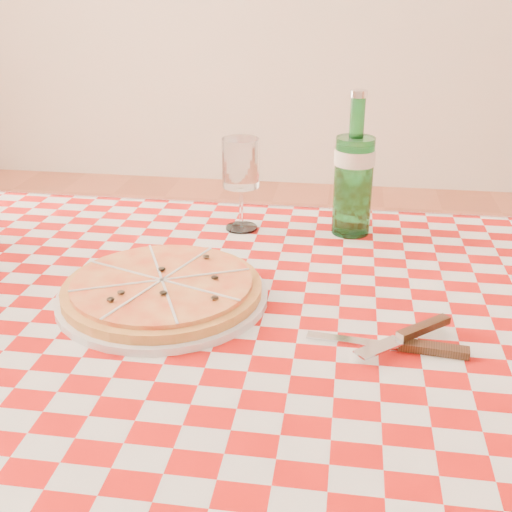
{
  "coord_description": "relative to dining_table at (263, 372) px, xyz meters",
  "views": [
    {
      "loc": [
        0.11,
        -0.78,
        1.2
      ],
      "look_at": [
        -0.02,
        0.06,
        0.82
      ],
      "focal_mm": 45.0,
      "sensor_mm": 36.0,
      "label": 1
    }
  ],
  "objects": [
    {
      "name": "wine_glass",
      "position": [
        -0.09,
        0.31,
        0.18
      ],
      "size": [
        0.09,
        0.09,
        0.17
      ],
      "primitive_type": null,
      "rotation": [
        0.0,
        0.0,
        0.41
      ],
      "color": "white",
      "rests_on": "tablecloth"
    },
    {
      "name": "pizza_plate",
      "position": [
        -0.15,
        0.02,
        0.12
      ],
      "size": [
        0.41,
        0.41,
        0.04
      ],
      "primitive_type": null,
      "rotation": [
        0.0,
        0.0,
        0.43
      ],
      "color": "#CC8D44",
      "rests_on": "tablecloth"
    },
    {
      "name": "cutlery",
      "position": [
        0.18,
        -0.06,
        0.11
      ],
      "size": [
        0.27,
        0.25,
        0.02
      ],
      "primitive_type": null,
      "rotation": [
        0.0,
        0.0,
        0.38
      ],
      "color": "silver",
      "rests_on": "tablecloth"
    },
    {
      "name": "water_bottle",
      "position": [
        0.11,
        0.32,
        0.23
      ],
      "size": [
        0.09,
        0.09,
        0.26
      ],
      "primitive_type": null,
      "rotation": [
        0.0,
        0.0,
        0.32
      ],
      "color": "#1A6B28",
      "rests_on": "tablecloth"
    },
    {
      "name": "dining_table",
      "position": [
        0.0,
        0.0,
        0.0
      ],
      "size": [
        1.2,
        0.8,
        0.75
      ],
      "color": "brown",
      "rests_on": "ground"
    },
    {
      "name": "tablecloth",
      "position": [
        0.0,
        0.0,
        0.09
      ],
      "size": [
        1.3,
        0.9,
        0.01
      ],
      "primitive_type": "cube",
      "color": "#990C09",
      "rests_on": "dining_table"
    }
  ]
}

